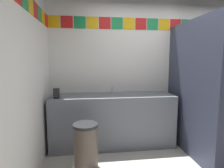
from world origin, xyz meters
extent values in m
cube|color=white|center=(0.00, 1.53, 1.34)|extent=(3.97, 0.08, 2.68)
cube|color=yellow|center=(-1.87, 1.48, 2.14)|extent=(0.20, 0.01, 0.20)
cube|color=red|center=(-1.65, 1.48, 2.14)|extent=(0.20, 0.01, 0.20)
cube|color=#1E8C4C|center=(-1.43, 1.48, 2.14)|extent=(0.20, 0.01, 0.20)
cube|color=yellow|center=(-1.21, 1.48, 2.14)|extent=(0.20, 0.01, 0.20)
cube|color=red|center=(-0.99, 1.48, 2.14)|extent=(0.20, 0.01, 0.20)
cube|color=#1E8C4C|center=(-0.77, 1.48, 2.14)|extent=(0.20, 0.01, 0.20)
cube|color=yellow|center=(-0.55, 1.48, 2.14)|extent=(0.20, 0.01, 0.20)
cube|color=red|center=(-0.33, 1.48, 2.14)|extent=(0.20, 0.01, 0.20)
cube|color=#1E8C4C|center=(-0.11, 1.48, 2.14)|extent=(0.20, 0.01, 0.20)
cube|color=yellow|center=(0.11, 1.48, 2.14)|extent=(0.20, 0.01, 0.20)
cube|color=red|center=(0.33, 1.48, 2.14)|extent=(0.20, 0.01, 0.20)
cube|color=#1E8C4C|center=(0.55, 1.48, 2.14)|extent=(0.20, 0.01, 0.20)
cube|color=yellow|center=(0.77, 1.48, 2.14)|extent=(0.20, 0.01, 0.20)
cube|color=red|center=(0.99, 1.48, 2.14)|extent=(0.20, 0.01, 0.20)
cube|color=#1E8C4C|center=(1.21, 1.48, 2.14)|extent=(0.20, 0.01, 0.20)
cube|color=white|center=(-2.02, 0.00, 1.34)|extent=(0.08, 2.97, 2.68)
cube|color=#1E8C4C|center=(-1.98, 0.32, 2.14)|extent=(0.01, 0.20, 0.20)
cube|color=yellow|center=(-1.98, 0.53, 2.14)|extent=(0.01, 0.20, 0.20)
cube|color=red|center=(-1.98, 0.74, 2.14)|extent=(0.01, 0.20, 0.20)
cube|color=#1E8C4C|center=(-1.98, 0.96, 2.14)|extent=(0.01, 0.20, 0.20)
cube|color=yellow|center=(-1.98, 1.17, 2.14)|extent=(0.01, 0.20, 0.20)
cube|color=red|center=(-1.98, 1.38, 2.14)|extent=(0.01, 0.20, 0.20)
cube|color=slate|center=(-0.89, 1.19, 0.45)|extent=(2.08, 0.59, 0.89)
cube|color=slate|center=(-0.89, 1.47, 0.85)|extent=(2.08, 0.03, 0.08)
cylinder|color=silver|center=(-0.89, 1.16, 0.84)|extent=(0.34, 0.34, 0.10)
cylinder|color=silver|center=(-0.89, 1.30, 0.92)|extent=(0.04, 0.04, 0.05)
cylinder|color=silver|center=(-0.89, 1.25, 0.99)|extent=(0.02, 0.06, 0.09)
cube|color=black|center=(-1.79, 1.01, 0.97)|extent=(0.09, 0.07, 0.16)
cylinder|color=black|center=(-1.79, 0.97, 0.91)|extent=(0.02, 0.02, 0.03)
cube|color=#33384C|center=(0.26, 0.77, 1.05)|extent=(0.04, 1.43, 2.09)
cylinder|color=silver|center=(0.28, 0.08, 1.15)|extent=(0.02, 0.02, 0.10)
cylinder|color=white|center=(0.80, 1.01, 0.20)|extent=(0.38, 0.38, 0.40)
torus|color=white|center=(0.80, 1.01, 0.42)|extent=(0.39, 0.39, 0.05)
cube|color=white|center=(0.80, 1.22, 0.57)|extent=(0.34, 0.17, 0.34)
cylinder|color=brown|center=(-1.35, 0.50, 0.30)|extent=(0.33, 0.33, 0.60)
cylinder|color=#262628|center=(-1.35, 0.50, 0.62)|extent=(0.34, 0.34, 0.04)
camera|label=1|loc=(-1.30, -1.93, 1.48)|focal=29.93mm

